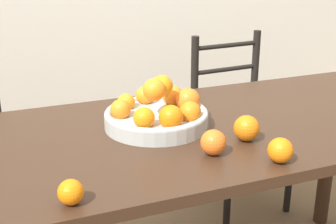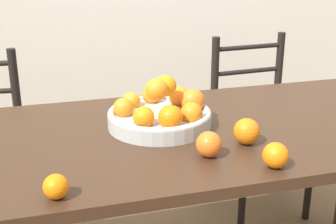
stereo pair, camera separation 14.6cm
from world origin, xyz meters
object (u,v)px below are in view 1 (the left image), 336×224
(orange_loose_0, at_px, (213,142))
(orange_loose_1, at_px, (246,128))
(orange_loose_3, at_px, (71,192))
(orange_loose_2, at_px, (280,150))
(chair_right, at_px, (238,124))
(fruit_bowl, at_px, (158,113))

(orange_loose_0, relative_size, orange_loose_1, 0.93)
(orange_loose_3, bearing_deg, orange_loose_1, 16.73)
(orange_loose_2, height_order, orange_loose_3, orange_loose_2)
(orange_loose_3, bearing_deg, chair_right, 43.82)
(orange_loose_2, xyz_separation_m, orange_loose_3, (-0.59, -0.00, -0.01))
(orange_loose_1, relative_size, orange_loose_3, 1.30)
(orange_loose_2, relative_size, chair_right, 0.08)
(chair_right, bearing_deg, orange_loose_2, -118.32)
(orange_loose_0, bearing_deg, chair_right, 55.34)
(fruit_bowl, distance_m, chair_right, 1.00)
(orange_loose_0, height_order, orange_loose_2, orange_loose_0)
(orange_loose_1, bearing_deg, orange_loose_3, -163.27)
(fruit_bowl, height_order, orange_loose_3, fruit_bowl)
(fruit_bowl, relative_size, orange_loose_1, 4.27)
(chair_right, bearing_deg, orange_loose_0, -128.20)
(fruit_bowl, relative_size, orange_loose_3, 5.57)
(orange_loose_0, relative_size, chair_right, 0.08)
(orange_loose_1, relative_size, orange_loose_2, 1.12)
(orange_loose_0, distance_m, orange_loose_2, 0.19)
(orange_loose_1, bearing_deg, fruit_bowl, 135.02)
(orange_loose_0, bearing_deg, orange_loose_3, -164.55)
(fruit_bowl, distance_m, orange_loose_3, 0.53)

